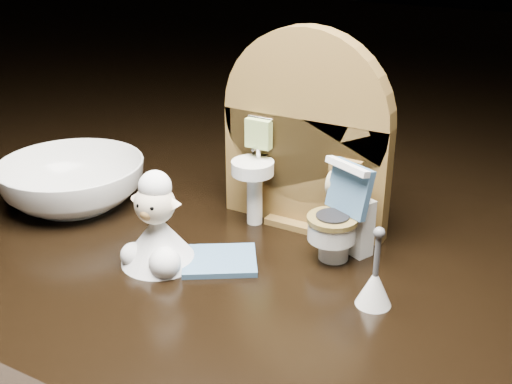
{
  "coord_description": "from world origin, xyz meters",
  "views": [
    {
      "loc": [
        0.19,
        -0.34,
        0.23
      ],
      "look_at": [
        -0.01,
        0.01,
        0.05
      ],
      "focal_mm": 45.0,
      "sensor_mm": 36.0,
      "label": 1
    }
  ],
  "objects": [
    {
      "name": "backdrop_panel",
      "position": [
        -0.0,
        0.06,
        0.07
      ],
      "size": [
        0.13,
        0.05,
        0.15
      ],
      "color": "brown",
      "rests_on": "ground"
    },
    {
      "name": "toy_toilet",
      "position": [
        0.04,
        0.03,
        0.03
      ],
      "size": [
        0.04,
        0.05,
        0.07
      ],
      "rotation": [
        0.0,
        0.0,
        -0.43
      ],
      "color": "white",
      "rests_on": "ground"
    },
    {
      "name": "bath_mat",
      "position": [
        -0.02,
        -0.02,
        0.0
      ],
      "size": [
        0.06,
        0.06,
        0.0
      ],
      "primitive_type": "cube",
      "rotation": [
        0.0,
        0.0,
        0.57
      ],
      "color": "#436A91",
      "rests_on": "ground"
    },
    {
      "name": "toilet_brush",
      "position": [
        0.09,
        -0.01,
        0.01
      ],
      "size": [
        0.02,
        0.02,
        0.05
      ],
      "color": "white",
      "rests_on": "ground"
    },
    {
      "name": "plush_lamb",
      "position": [
        -0.06,
        -0.04,
        0.02
      ],
      "size": [
        0.05,
        0.05,
        0.07
      ],
      "rotation": [
        0.0,
        0.0,
        0.12
      ],
      "color": "white",
      "rests_on": "ground"
    },
    {
      "name": "ceramic_bowl",
      "position": [
        -0.18,
        0.0,
        0.02
      ],
      "size": [
        0.13,
        0.13,
        0.04
      ],
      "primitive_type": "imported",
      "rotation": [
        0.0,
        0.0,
        0.11
      ],
      "color": "white",
      "rests_on": "ground"
    }
  ]
}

